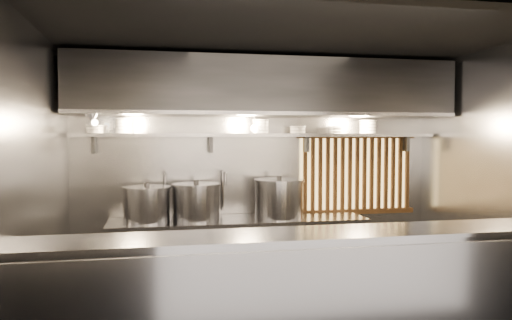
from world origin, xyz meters
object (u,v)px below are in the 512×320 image
object	(u,v)px
stock_pot_left	(147,204)
stock_pot_mid	(196,202)
stock_pot_right	(279,198)
pendant_bulb	(254,128)
heat_lamp	(92,117)

from	to	relation	value
stock_pot_left	stock_pot_mid	distance (m)	0.56
stock_pot_mid	stock_pot_right	world-z (taller)	stock_pot_right
pendant_bulb	stock_pot_mid	size ratio (longest dim) A/B	0.31
pendant_bulb	stock_pot_mid	xyz separation A→B (m)	(-0.69, -0.06, -0.85)
heat_lamp	stock_pot_left	size ratio (longest dim) A/B	0.59
pendant_bulb	stock_pot_left	bearing A→B (deg)	-176.06
stock_pot_left	stock_pot_mid	size ratio (longest dim) A/B	0.99
heat_lamp	pendant_bulb	world-z (taller)	heat_lamp
heat_lamp	pendant_bulb	size ratio (longest dim) A/B	1.87
stock_pot_left	pendant_bulb	bearing A→B (deg)	3.94
heat_lamp	stock_pot_right	world-z (taller)	heat_lamp
stock_pot_left	stock_pot_mid	world-z (taller)	stock_pot_mid
heat_lamp	stock_pot_mid	size ratio (longest dim) A/B	0.58
pendant_bulb	heat_lamp	bearing A→B (deg)	-169.00
heat_lamp	stock_pot_mid	xyz separation A→B (m)	(1.10, 0.29, -0.95)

